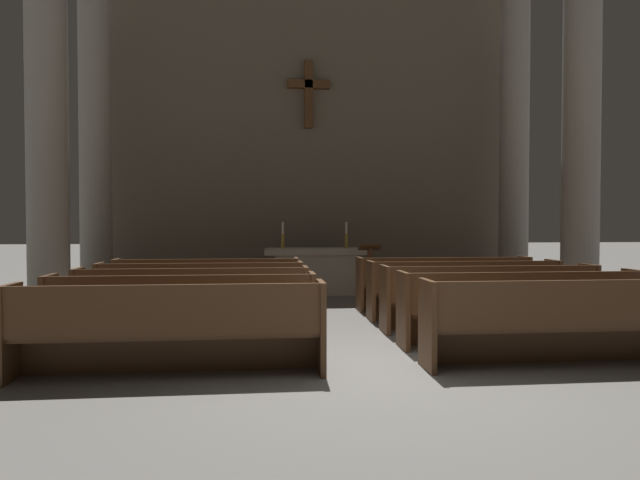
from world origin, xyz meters
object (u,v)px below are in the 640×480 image
Objects in this scene: column_left_second at (47,98)px; column_left_third at (95,127)px; pew_left_row_3 at (194,302)px; pew_right_row_5 at (444,283)px; candlestick_right at (346,240)px; lectern at (370,274)px; pew_left_row_4 at (201,293)px; pew_right_row_2 at (522,308)px; pew_right_row_3 at (489,298)px; pew_right_row_4 at (464,290)px; column_right_third at (514,134)px; column_right_second at (581,110)px; altar at (315,270)px; candlestick_left at (283,240)px; pew_left_row_5 at (208,286)px; pew_right_row_1 at (566,322)px; pew_left_row_1 at (170,330)px; pew_left_row_2 at (183,314)px.

column_left_second is 2.79m from column_left_third.
pew_right_row_5 is at bearing 26.02° from pew_left_row_3.
candlestick_right is 1.39m from lectern.
pew_left_row_4 is 1.00× the size of pew_right_row_2.
pew_right_row_2 is 1.00× the size of pew_right_row_3.
pew_right_row_5 is 0.42× the size of column_left_third.
pew_left_row_3 is 4.18m from pew_right_row_3.
lectern reaches higher than pew_right_row_4.
column_left_second is at bearing 140.63° from pew_left_row_3.
pew_left_row_4 is 5.40× the size of candlestick_right.
column_right_third is 12.99× the size of candlestick_right.
column_right_second is 3.40× the size of altar.
pew_left_row_3 is 4.79m from candlestick_left.
pew_left_row_5 is at bearing -157.35° from lectern.
pew_right_row_5 is 5.08m from column_right_third.
lectern is at bearing 22.65° from pew_left_row_5.
column_left_third is (-6.84, 7.01, 3.18)m from pew_right_row_1.
column_left_third and column_right_third have the same top height.
pew_right_row_3 is at bearing 26.02° from pew_left_row_1.
column_right_second is (6.84, 0.14, 3.18)m from pew_left_row_5.
pew_left_row_5 is at bearing 166.28° from pew_right_row_4.
column_right_second is at bearing 3.01° from pew_right_row_5.
altar is (-2.09, 4.53, 0.06)m from pew_right_row_3.
column_right_third reaches higher than candlestick_right.
pew_right_row_1 is 0.42× the size of column_right_third.
pew_left_row_3 is 1.00× the size of pew_right_row_4.
column_left_third is 1.00× the size of column_right_third.
pew_right_row_5 is 1.69m from lectern.
pew_left_row_3 is at bearing 90.00° from pew_left_row_1.
pew_right_row_4 is 1.00× the size of pew_right_row_5.
candlestick_right reaches higher than pew_right_row_3.
pew_right_row_1 is at bearing -90.00° from pew_right_row_4.
pew_left_row_5 is 8.09m from column_right_third.
pew_left_row_3 is at bearing -90.00° from pew_left_row_5.
pew_right_row_1 is at bearing -36.21° from pew_left_row_4.
pew_right_row_1 is 0.42× the size of column_left_second.
pew_right_row_2 is at bearing -63.30° from candlestick_left.
column_left_second is (-6.84, 1.16, 3.18)m from pew_right_row_4.
pew_right_row_1 is at bearing -26.02° from pew_left_row_3.
candlestick_left is (4.05, -0.44, -2.47)m from column_left_third.
pew_left_row_4 is at bearing -166.28° from pew_right_row_5.
pew_left_row_3 is at bearing -153.98° from pew_right_row_5.
pew_left_row_4 is at bearing 90.00° from pew_left_row_2.
pew_left_row_1 is at bearing -143.79° from pew_right_row_4.
pew_right_row_5 is 5.40× the size of candlestick_left.
pew_right_row_5 is 0.42× the size of column_right_second.
column_right_second is at bearing -30.10° from candlestick_right.
pew_right_row_3 is at bearing -71.76° from lectern.
pew_right_row_2 is 5.24m from column_right_second.
candlestick_right is at bearing 101.95° from pew_right_row_1.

